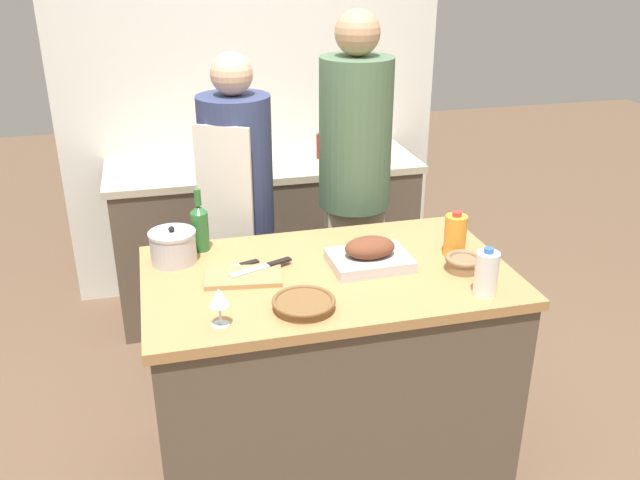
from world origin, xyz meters
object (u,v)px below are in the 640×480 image
(condiment_bottle_short, at_px, (225,150))
(wine_glass_left, at_px, (219,298))
(condiment_bottle_tall, at_px, (321,146))
(knife_chef, at_px, (263,267))
(person_cook_guest, at_px, (354,179))
(wicker_basket, at_px, (304,304))
(stock_pot, at_px, (173,247))
(person_cook_aproned, at_px, (238,208))
(cutting_board, at_px, (244,277))
(wine_bottle_green, at_px, (200,226))
(stand_mixer, at_px, (361,135))
(milk_jug, at_px, (486,273))
(knife_paring, at_px, (236,266))
(roasting_pan, at_px, (370,255))
(juice_jug, at_px, (455,235))
(mixing_bowl, at_px, (463,262))

(condiment_bottle_short, bearing_deg, wine_glass_left, -97.48)
(condiment_bottle_tall, bearing_deg, knife_chef, -112.84)
(person_cook_guest, bearing_deg, knife_chef, -121.40)
(wicker_basket, height_order, stock_pot, stock_pot)
(person_cook_aproned, bearing_deg, wicker_basket, -56.68)
(cutting_board, xyz_separation_m, stock_pot, (-0.24, 0.22, 0.06))
(wine_bottle_green, xyz_separation_m, knife_chef, (0.21, -0.26, -0.08))
(condiment_bottle_tall, xyz_separation_m, condiment_bottle_short, (-0.56, -0.01, 0.02))
(stand_mixer, bearing_deg, condiment_bottle_short, 174.84)
(milk_jug, xyz_separation_m, knife_paring, (-0.84, 0.44, -0.08))
(roasting_pan, distance_m, juice_jug, 0.37)
(stand_mixer, distance_m, person_cook_aproned, 1.01)
(wine_glass_left, height_order, condiment_bottle_short, condiment_bottle_short)
(stock_pot, relative_size, knife_paring, 0.91)
(juice_jug, distance_m, knife_paring, 0.88)
(wine_bottle_green, bearing_deg, condiment_bottle_tall, 54.63)
(juice_jug, bearing_deg, milk_jug, -95.84)
(wicker_basket, bearing_deg, juice_jug, 22.50)
(mixing_bowl, distance_m, wine_bottle_green, 1.06)
(knife_paring, height_order, person_cook_guest, person_cook_guest)
(wicker_basket, relative_size, person_cook_aproned, 0.14)
(knife_paring, bearing_deg, wine_glass_left, -104.51)
(wine_glass_left, xyz_separation_m, knife_chef, (0.20, 0.36, -0.08))
(roasting_pan, distance_m, person_cook_guest, 0.78)
(cutting_board, height_order, wine_glass_left, wine_glass_left)
(wine_bottle_green, bearing_deg, wicker_basket, -63.12)
(roasting_pan, distance_m, milk_jug, 0.46)
(stock_pot, relative_size, wine_glass_left, 1.35)
(stand_mixer, xyz_separation_m, person_cook_guest, (-0.22, -0.60, -0.05))
(cutting_board, distance_m, person_cook_guest, 1.00)
(knife_paring, bearing_deg, knife_chef, -34.24)
(milk_jug, bearing_deg, wine_glass_left, 179.00)
(roasting_pan, height_order, juice_jug, juice_jug)
(roasting_pan, distance_m, condiment_bottle_tall, 1.45)
(wine_bottle_green, distance_m, person_cook_guest, 0.91)
(stock_pot, distance_m, person_cook_guest, 1.05)
(juice_jug, bearing_deg, roasting_pan, -177.56)
(juice_jug, relative_size, person_cook_guest, 0.10)
(knife_chef, distance_m, condiment_bottle_short, 1.38)
(knife_chef, relative_size, condiment_bottle_tall, 1.60)
(knife_paring, bearing_deg, wicker_basket, -65.01)
(wine_glass_left, xyz_separation_m, knife_paring, (0.11, 0.42, -0.10))
(cutting_board, xyz_separation_m, wine_bottle_green, (-0.13, 0.31, 0.09))
(cutting_board, relative_size, stand_mixer, 0.90)
(wicker_basket, distance_m, person_cook_aproned, 1.03)
(stand_mixer, relative_size, condiment_bottle_short, 1.71)
(mixing_bowl, xyz_separation_m, person_cook_guest, (-0.17, 0.88, 0.06))
(wicker_basket, xyz_separation_m, mixing_bowl, (0.66, 0.15, 0.01))
(juice_jug, bearing_deg, stand_mixer, 88.99)
(stock_pot, bearing_deg, wine_glass_left, -77.10)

